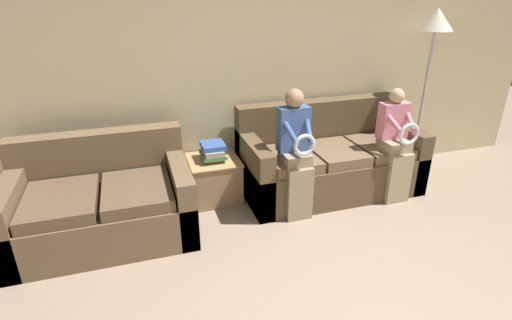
{
  "coord_description": "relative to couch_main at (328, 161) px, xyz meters",
  "views": [
    {
      "loc": [
        -1.38,
        -1.47,
        2.13
      ],
      "look_at": [
        -0.41,
        1.56,
        0.73
      ],
      "focal_mm": 28.0,
      "sensor_mm": 36.0,
      "label": 1
    }
  ],
  "objects": [
    {
      "name": "floor_lamp",
      "position": [
        1.24,
        0.11,
        1.33
      ],
      "size": [
        0.37,
        0.37,
        1.91
      ],
      "color": "#2D2B28",
      "rests_on": "ground_plane"
    },
    {
      "name": "wall_back",
      "position": [
        -0.62,
        0.48,
        0.94
      ],
      "size": [
        7.14,
        0.06,
        2.55
      ],
      "color": "#C6B789",
      "rests_on": "ground_plane"
    },
    {
      "name": "book_stack",
      "position": [
        -1.26,
        0.16,
        0.21
      ],
      "size": [
        0.24,
        0.31,
        0.18
      ],
      "color": "orange",
      "rests_on": "side_shelf"
    },
    {
      "name": "child_right_seated",
      "position": [
        0.56,
        -0.38,
        0.31
      ],
      "size": [
        0.31,
        0.37,
        1.18
      ],
      "color": "tan",
      "rests_on": "ground_plane"
    },
    {
      "name": "couch_side",
      "position": [
        -2.37,
        -0.19,
        -0.03
      ],
      "size": [
        1.56,
        0.99,
        0.88
      ],
      "color": "brown",
      "rests_on": "ground_plane"
    },
    {
      "name": "child_left_seated",
      "position": [
        -0.56,
        -0.37,
        0.36
      ],
      "size": [
        0.31,
        0.38,
        1.26
      ],
      "color": "gray",
      "rests_on": "ground_plane"
    },
    {
      "name": "couch_main",
      "position": [
        0.0,
        0.0,
        0.0
      ],
      "size": [
        1.92,
        0.9,
        0.95
      ],
      "color": "brown",
      "rests_on": "ground_plane"
    },
    {
      "name": "side_shelf",
      "position": [
        -1.26,
        0.16,
        -0.1
      ],
      "size": [
        0.53,
        0.54,
        0.46
      ],
      "color": "#9E7A51",
      "rests_on": "ground_plane"
    }
  ]
}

